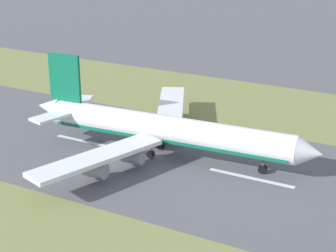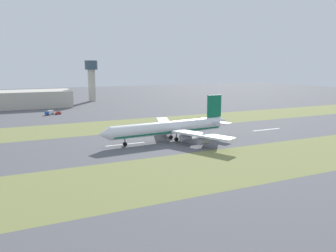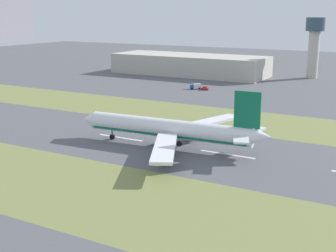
{
  "view_description": "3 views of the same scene",
  "coord_description": "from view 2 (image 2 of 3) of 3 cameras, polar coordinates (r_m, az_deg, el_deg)",
  "views": [
    {
      "loc": [
        97.54,
        56.27,
        49.5
      ],
      "look_at": [
        -1.88,
        2.54,
        7.0
      ],
      "focal_mm": 60.0,
      "sensor_mm": 36.0,
      "label": 1
    },
    {
      "loc": [
        -136.76,
        64.47,
        34.66
      ],
      "look_at": [
        -1.88,
        2.54,
        7.0
      ],
      "focal_mm": 35.0,
      "sensor_mm": 36.0,
      "label": 2
    },
    {
      "loc": [
        -129.43,
        -68.86,
        43.11
      ],
      "look_at": [
        -1.88,
        2.54,
        7.0
      ],
      "focal_mm": 50.0,
      "sensor_mm": 36.0,
      "label": 3
    }
  ],
  "objects": [
    {
      "name": "centreline_dash_mid",
      "position": [
        163.15,
        6.12,
        -1.77
      ],
      "size": [
        1.2,
        18.0,
        0.01
      ],
      "primitive_type": "cube",
      "color": "silver",
      "rests_on": "ground"
    },
    {
      "name": "ground_plane",
      "position": [
        155.12,
        0.56,
        -2.36
      ],
      "size": [
        800.0,
        800.0,
        0.0
      ],
      "primitive_type": "plane",
      "color": "#56565B"
    },
    {
      "name": "grass_median_west",
      "position": [
        117.38,
        10.03,
        -6.78
      ],
      "size": [
        40.0,
        600.0,
        0.01
      ],
      "primitive_type": "cube",
      "color": "olive",
      "rests_on": "ground"
    },
    {
      "name": "grass_median_east",
      "position": [
        195.94,
        -5.05,
        0.33
      ],
      "size": [
        40.0,
        600.0,
        0.01
      ],
      "primitive_type": "cube",
      "color": "olive",
      "rests_on": "ground"
    },
    {
      "name": "service_truck",
      "position": [
        246.13,
        -19.97,
        2.22
      ],
      "size": [
        5.17,
        6.21,
        3.1
      ],
      "color": "#1E51B2",
      "rests_on": "ground"
    },
    {
      "name": "airplane_main_jet",
      "position": [
        152.06,
        0.63,
        -0.3
      ],
      "size": [
        64.0,
        67.22,
        20.2
      ],
      "color": "white",
      "rests_on": "ground"
    },
    {
      "name": "terminal_building",
      "position": [
        298.54,
        -26.91,
        4.06
      ],
      "size": [
        36.0,
        107.11,
        13.6
      ],
      "primitive_type": "cube",
      "color": "#BCB7A8",
      "rests_on": "ground"
    },
    {
      "name": "centreline_dash_near",
      "position": [
        186.47,
        16.75,
        -0.61
      ],
      "size": [
        1.2,
        18.0,
        0.01
      ],
      "primitive_type": "cube",
      "color": "silver",
      "rests_on": "ground"
    },
    {
      "name": "apron_car",
      "position": [
        246.69,
        -18.6,
        2.16
      ],
      "size": [
        2.18,
        4.47,
        2.03
      ],
      "color": "#B2231E",
      "rests_on": "ground"
    },
    {
      "name": "centreline_dash_far",
      "position": [
        147.18,
        -7.41,
        -3.15
      ],
      "size": [
        1.2,
        18.0,
        0.01
      ],
      "primitive_type": "cube",
      "color": "silver",
      "rests_on": "ground"
    },
    {
      "name": "control_tower",
      "position": [
        328.35,
        -13.18,
        8.43
      ],
      "size": [
        12.0,
        12.0,
        39.0
      ],
      "color": "#BCB7A8",
      "rests_on": "ground"
    }
  ]
}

